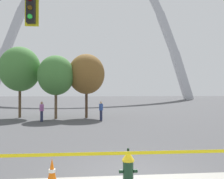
{
  "coord_description": "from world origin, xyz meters",
  "views": [
    {
      "loc": [
        -1.22,
        -7.16,
        2.4
      ],
      "look_at": [
        -0.07,
        5.0,
        2.5
      ],
      "focal_mm": 39.78,
      "sensor_mm": 36.0,
      "label": 1
    }
  ],
  "objects": [
    {
      "name": "tree_far_left",
      "position": [
        -7.54,
        16.37,
        4.47
      ],
      "size": [
        3.73,
        3.73,
        6.53
      ],
      "color": "brown",
      "rests_on": "ground"
    },
    {
      "name": "tree_center_left",
      "position": [
        -1.42,
        15.69,
        4.0
      ],
      "size": [
        3.34,
        3.34,
        5.85
      ],
      "color": "#473323",
      "rests_on": "ground"
    },
    {
      "name": "caution_tape_barrier",
      "position": [
        -0.47,
        -1.25,
        0.71
      ],
      "size": [
        6.56,
        0.08,
        1.0
      ],
      "color": "#232326",
      "rests_on": "ground"
    },
    {
      "name": "fire_hydrant",
      "position": [
        -0.24,
        -1.06,
        0.47
      ],
      "size": [
        0.46,
        0.48,
        0.99
      ],
      "color": "black",
      "rests_on": "ground"
    },
    {
      "name": "pedestrian_standing_center",
      "position": [
        -0.19,
        13.37,
        0.82
      ],
      "size": [
        0.34,
        0.39,
        1.59
      ],
      "color": "#232847",
      "rests_on": "ground"
    },
    {
      "name": "traffic_cone_by_hydrant",
      "position": [
        -2.13,
        -0.82,
        0.36
      ],
      "size": [
        0.36,
        0.36,
        0.73
      ],
      "color": "black",
      "rests_on": "ground"
    },
    {
      "name": "tree_left_mid",
      "position": [
        -4.1,
        15.04,
        3.82
      ],
      "size": [
        3.19,
        3.19,
        5.59
      ],
      "color": "brown",
      "rests_on": "ground"
    },
    {
      "name": "monument_arch",
      "position": [
        -0.0,
        65.09,
        22.18
      ],
      "size": [
        60.03,
        2.23,
        50.1
      ],
      "color": "#B2B5BC",
      "rests_on": "ground"
    },
    {
      "name": "pedestrian_walking_left",
      "position": [
        -4.95,
        13.07,
        0.82
      ],
      "size": [
        0.28,
        0.38,
        1.59
      ],
      "color": "#232847",
      "rests_on": "ground"
    },
    {
      "name": "ground_plane",
      "position": [
        0.0,
        0.0,
        0.0
      ],
      "size": [
        240.0,
        240.0,
        0.0
      ],
      "primitive_type": "plane",
      "color": "#474749"
    }
  ]
}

